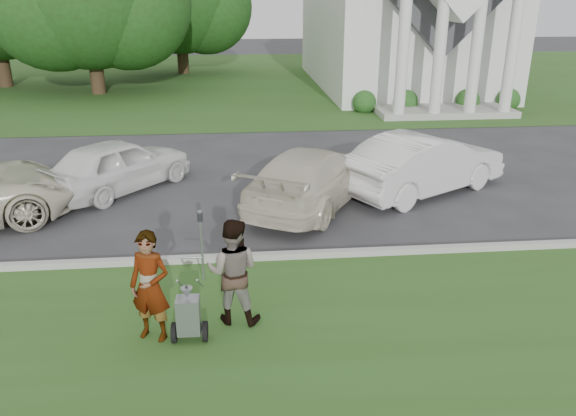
{
  "coord_description": "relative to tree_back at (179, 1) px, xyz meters",
  "views": [
    {
      "loc": [
        -0.49,
        -10.07,
        5.27
      ],
      "look_at": [
        0.45,
        0.0,
        1.36
      ],
      "focal_mm": 35.0,
      "sensor_mm": 36.0,
      "label": 1
    }
  ],
  "objects": [
    {
      "name": "car_b",
      "position": [
        0.18,
        -24.63,
        -3.97
      ],
      "size": [
        4.19,
        4.55,
        1.51
      ],
      "primitive_type": "imported",
      "rotation": [
        0.0,
        0.0,
        2.45
      ],
      "color": "white",
      "rests_on": "ground"
    },
    {
      "name": "car_d",
      "position": [
        8.65,
        -25.55,
        -3.9
      ],
      "size": [
        5.24,
        4.07,
        1.66
      ],
      "primitive_type": "imported",
      "rotation": [
        0.0,
        0.0,
        2.1
      ],
      "color": "silver",
      "rests_on": "ground"
    },
    {
      "name": "grass_strip",
      "position": [
        4.01,
        -32.99,
        -4.72
      ],
      "size": [
        80.0,
        7.0,
        0.01
      ],
      "primitive_type": "cube",
      "color": "#30511C",
      "rests_on": "ground"
    },
    {
      "name": "car_c",
      "position": [
        5.44,
        -26.24,
        -3.97
      ],
      "size": [
        4.45,
        5.57,
        1.51
      ],
      "primitive_type": "imported",
      "rotation": [
        0.0,
        0.0,
        2.61
      ],
      "color": "beige",
      "rests_on": "ground"
    },
    {
      "name": "ground",
      "position": [
        4.01,
        -29.99,
        -4.73
      ],
      "size": [
        120.0,
        120.0,
        0.0
      ],
      "primitive_type": "plane",
      "color": "#333335",
      "rests_on": "ground"
    },
    {
      "name": "person_right",
      "position": [
        3.38,
        -31.71,
        -3.8
      ],
      "size": [
        1.02,
        0.87,
        1.85
      ],
      "primitive_type": "imported",
      "rotation": [
        0.0,
        0.0,
        2.94
      ],
      "color": "#999999",
      "rests_on": "ground"
    },
    {
      "name": "person_left",
      "position": [
        2.08,
        -32.11,
        -3.8
      ],
      "size": [
        0.79,
        0.66,
        1.85
      ],
      "primitive_type": "imported",
      "rotation": [
        0.0,
        0.0,
        -0.37
      ],
      "color": "#999999",
      "rests_on": "ground"
    },
    {
      "name": "tree_back",
      "position": [
        0.0,
        0.0,
        0.0
      ],
      "size": [
        9.61,
        7.6,
        8.89
      ],
      "color": "#332316",
      "rests_on": "ground"
    },
    {
      "name": "church_lawn",
      "position": [
        4.01,
        -2.99,
        -4.72
      ],
      "size": [
        80.0,
        30.0,
        0.01
      ],
      "primitive_type": "cube",
      "color": "#30511C",
      "rests_on": "ground"
    },
    {
      "name": "striping_cart",
      "position": [
        2.66,
        -32.25,
        -4.28
      ],
      "size": [
        0.58,
        1.13,
        1.05
      ],
      "rotation": [
        0.0,
        0.0,
        -0.02
      ],
      "color": "black",
      "rests_on": "ground"
    },
    {
      "name": "parking_meter_near",
      "position": [
        2.78,
        -30.2,
        -3.82
      ],
      "size": [
        0.1,
        0.09,
        1.44
      ],
      "color": "gray",
      "rests_on": "ground"
    },
    {
      "name": "curb",
      "position": [
        4.01,
        -29.44,
        -4.65
      ],
      "size": [
        80.0,
        0.18,
        0.15
      ],
      "primitive_type": "cube",
      "color": "#9E9E93",
      "rests_on": "ground"
    }
  ]
}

